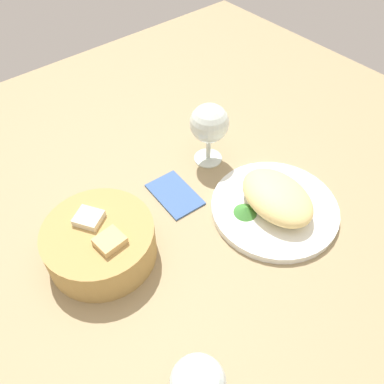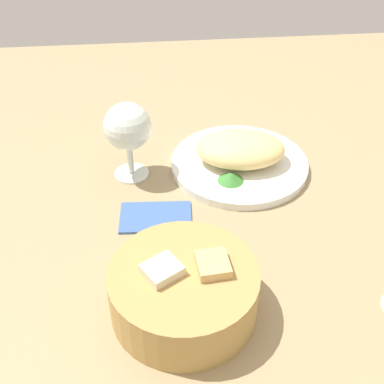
{
  "view_description": "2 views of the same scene",
  "coord_description": "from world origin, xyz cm",
  "px_view_note": "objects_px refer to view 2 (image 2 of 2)",
  "views": [
    {
      "loc": [
        -32.44,
        30.64,
        58.09
      ],
      "look_at": [
        4.11,
        0.01,
        5.36
      ],
      "focal_mm": 37.2,
      "sensor_mm": 36.0,
      "label": 1
    },
    {
      "loc": [
        9.7,
        58.97,
        51.91
      ],
      "look_at": [
        3.77,
        0.26,
        4.91
      ],
      "focal_mm": 47.36,
      "sensor_mm": 36.0,
      "label": 2
    }
  ],
  "objects_px": {
    "bread_basket": "(184,290)",
    "plate": "(239,164)",
    "wine_glass_near": "(128,129)",
    "folded_napkin": "(156,217)"
  },
  "relations": [
    {
      "from": "plate",
      "to": "bread_basket",
      "type": "bearing_deg",
      "value": 67.61
    },
    {
      "from": "plate",
      "to": "bread_basket",
      "type": "height_order",
      "value": "bread_basket"
    },
    {
      "from": "plate",
      "to": "folded_napkin",
      "type": "distance_m",
      "value": 0.19
    },
    {
      "from": "wine_glass_near",
      "to": "bread_basket",
      "type": "bearing_deg",
      "value": 102.22
    },
    {
      "from": "bread_basket",
      "to": "wine_glass_near",
      "type": "distance_m",
      "value": 0.31
    },
    {
      "from": "bread_basket",
      "to": "plate",
      "type": "bearing_deg",
      "value": -112.39
    },
    {
      "from": "wine_glass_near",
      "to": "folded_napkin",
      "type": "xyz_separation_m",
      "value": [
        -0.04,
        0.12,
        -0.09
      ]
    },
    {
      "from": "plate",
      "to": "folded_napkin",
      "type": "bearing_deg",
      "value": 38.58
    },
    {
      "from": "plate",
      "to": "wine_glass_near",
      "type": "height_order",
      "value": "wine_glass_near"
    },
    {
      "from": "plate",
      "to": "wine_glass_near",
      "type": "relative_size",
      "value": 1.77
    }
  ]
}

